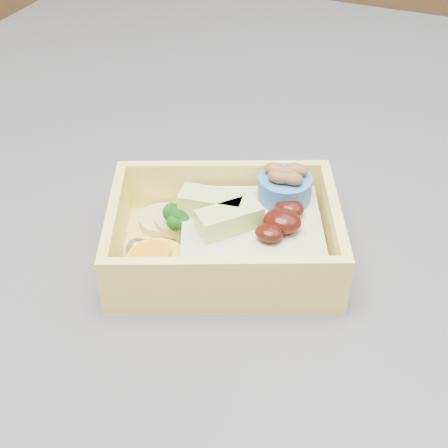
% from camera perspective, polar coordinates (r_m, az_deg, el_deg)
% --- Properties ---
extents(bento_box, '(0.20, 0.17, 0.06)m').
position_cam_1_polar(bento_box, '(0.45, 0.64, -0.92)').
color(bento_box, '#FFE969').
rests_on(bento_box, island).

